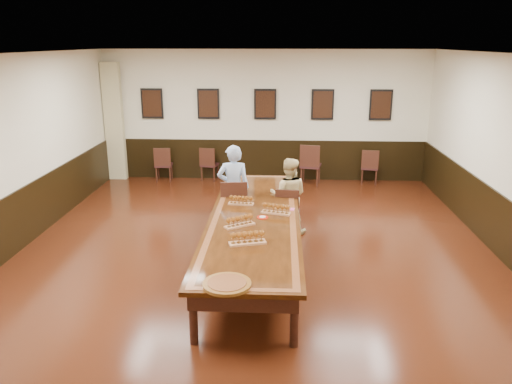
# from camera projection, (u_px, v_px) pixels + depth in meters

# --- Properties ---
(floor) EXTENTS (8.00, 10.00, 0.02)m
(floor) POSITION_uv_depth(u_px,v_px,m) (254.00, 261.00, 8.02)
(floor) COLOR black
(floor) RESTS_ON ground
(ceiling) EXTENTS (8.00, 10.00, 0.02)m
(ceiling) POSITION_uv_depth(u_px,v_px,m) (254.00, 54.00, 7.08)
(ceiling) COLOR white
(ceiling) RESTS_ON floor
(wall_back) EXTENTS (8.00, 0.02, 3.20)m
(wall_back) POSITION_uv_depth(u_px,v_px,m) (265.00, 116.00, 12.34)
(wall_back) COLOR beige
(wall_back) RESTS_ON floor
(wall_front) EXTENTS (8.00, 0.02, 3.20)m
(wall_front) POSITION_uv_depth(u_px,v_px,m) (206.00, 377.00, 2.76)
(wall_front) COLOR beige
(wall_front) RESTS_ON floor
(chair_man) EXTENTS (0.53, 0.57, 1.01)m
(chair_man) POSITION_uv_depth(u_px,v_px,m) (234.00, 206.00, 9.08)
(chair_man) COLOR #321616
(chair_man) RESTS_ON floor
(chair_woman) EXTENTS (0.46, 0.49, 0.89)m
(chair_woman) POSITION_uv_depth(u_px,v_px,m) (288.00, 211.00, 9.01)
(chair_woman) COLOR #321616
(chair_woman) RESTS_ON floor
(spare_chair_a) EXTENTS (0.44, 0.48, 0.87)m
(spare_chair_a) POSITION_uv_depth(u_px,v_px,m) (164.00, 164.00, 12.47)
(spare_chair_a) COLOR #321616
(spare_chair_a) RESTS_ON floor
(spare_chair_b) EXTENTS (0.47, 0.50, 0.85)m
(spare_chair_b) POSITION_uv_depth(u_px,v_px,m) (210.00, 163.00, 12.55)
(spare_chair_b) COLOR #321616
(spare_chair_b) RESTS_ON floor
(spare_chair_c) EXTENTS (0.57, 0.60, 1.01)m
(spare_chair_c) POSITION_uv_depth(u_px,v_px,m) (311.00, 164.00, 12.14)
(spare_chair_c) COLOR #321616
(spare_chair_c) RESTS_ON floor
(spare_chair_d) EXTENTS (0.48, 0.51, 0.87)m
(spare_chair_d) POSITION_uv_depth(u_px,v_px,m) (370.00, 166.00, 12.24)
(spare_chair_d) COLOR #321616
(spare_chair_d) RESTS_ON floor
(person_man) EXTENTS (0.63, 0.46, 1.61)m
(person_man) POSITION_uv_depth(u_px,v_px,m) (233.00, 188.00, 9.09)
(person_man) COLOR #5081C8
(person_man) RESTS_ON floor
(person_woman) EXTENTS (0.74, 0.61, 1.39)m
(person_woman) POSITION_uv_depth(u_px,v_px,m) (288.00, 196.00, 9.02)
(person_woman) COLOR #D8C387
(person_woman) RESTS_ON floor
(pink_phone) EXTENTS (0.08, 0.13, 0.01)m
(pink_phone) POSITION_uv_depth(u_px,v_px,m) (292.00, 209.00, 8.11)
(pink_phone) COLOR #DD4994
(pink_phone) RESTS_ON conference_table
(curtain) EXTENTS (0.45, 0.18, 2.90)m
(curtain) POSITION_uv_depth(u_px,v_px,m) (114.00, 122.00, 12.38)
(curtain) COLOR tan
(curtain) RESTS_ON floor
(wainscoting) EXTENTS (8.00, 10.00, 1.00)m
(wainscoting) POSITION_uv_depth(u_px,v_px,m) (254.00, 231.00, 7.87)
(wainscoting) COLOR black
(wainscoting) RESTS_ON floor
(conference_table) EXTENTS (1.40, 5.00, 0.76)m
(conference_table) POSITION_uv_depth(u_px,v_px,m) (254.00, 225.00, 7.84)
(conference_table) COLOR black
(conference_table) RESTS_ON floor
(posters) EXTENTS (6.14, 0.04, 0.74)m
(posters) POSITION_uv_depth(u_px,v_px,m) (265.00, 104.00, 12.18)
(posters) COLOR black
(posters) RESTS_ON wall_back
(flight_a) EXTENTS (0.44, 0.18, 0.16)m
(flight_a) POSITION_uv_depth(u_px,v_px,m) (241.00, 200.00, 8.34)
(flight_a) COLOR #A96F47
(flight_a) RESTS_ON conference_table
(flight_b) EXTENTS (0.48, 0.26, 0.17)m
(flight_b) POSITION_uv_depth(u_px,v_px,m) (276.00, 209.00, 7.89)
(flight_b) COLOR #A96F47
(flight_b) RESTS_ON conference_table
(flight_c) EXTENTS (0.46, 0.38, 0.17)m
(flight_c) POSITION_uv_depth(u_px,v_px,m) (240.00, 221.00, 7.36)
(flight_c) COLOR #A96F47
(flight_c) RESTS_ON conference_table
(flight_d) EXTENTS (0.52, 0.29, 0.19)m
(flight_d) POSITION_uv_depth(u_px,v_px,m) (247.00, 238.00, 6.71)
(flight_d) COLOR #A96F47
(flight_d) RESTS_ON conference_table
(red_plate_grp) EXTENTS (0.18, 0.18, 0.02)m
(red_plate_grp) POSITION_uv_depth(u_px,v_px,m) (262.00, 217.00, 7.73)
(red_plate_grp) COLOR #B81D0C
(red_plate_grp) RESTS_ON conference_table
(carved_platter) EXTENTS (0.66, 0.66, 0.04)m
(carved_platter) POSITION_uv_depth(u_px,v_px,m) (227.00, 284.00, 5.59)
(carved_platter) COLOR brown
(carved_platter) RESTS_ON conference_table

